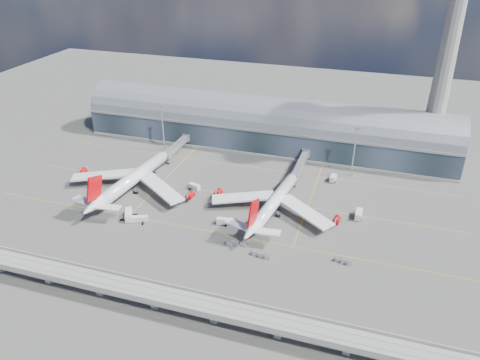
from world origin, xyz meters
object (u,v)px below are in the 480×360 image
(service_truck_2, at_px, (139,219))
(cargo_train_1, at_px, (261,255))
(airliner_left, at_px, (131,180))
(service_truck_4, at_px, (333,178))
(cargo_train_2, at_px, (343,261))
(airliner_right, at_px, (274,203))
(service_truck_3, at_px, (359,214))
(floodlight_mast_right, at_px, (354,151))
(control_tower, at_px, (446,62))
(floodlight_mast_left, at_px, (163,127))
(service_truck_5, at_px, (194,187))
(service_truck_1, at_px, (223,221))
(cargo_train_0, at_px, (237,243))
(service_truck_0, at_px, (129,215))

(service_truck_2, distance_m, cargo_train_1, 54.67)
(airliner_left, relative_size, service_truck_4, 12.21)
(service_truck_2, height_order, cargo_train_2, service_truck_2)
(airliner_right, bearing_deg, service_truck_3, 18.82)
(floodlight_mast_right, bearing_deg, control_tower, 38.66)
(control_tower, xyz_separation_m, floodlight_mast_left, (-135.00, -28.00, -38.00))
(control_tower, relative_size, cargo_train_1, 13.46)
(cargo_train_2, bearing_deg, control_tower, -30.16)
(service_truck_5, xyz_separation_m, cargo_train_2, (71.91, -33.85, -0.63))
(floodlight_mast_left, xyz_separation_m, cargo_train_1, (75.21, -74.70, -12.76))
(service_truck_1, relative_size, service_truck_2, 0.69)
(cargo_train_0, relative_size, cargo_train_2, 1.26)
(service_truck_3, relative_size, service_truck_4, 1.24)
(service_truck_0, bearing_deg, cargo_train_0, -32.80)
(service_truck_0, bearing_deg, airliner_right, -6.19)
(cargo_train_1, bearing_deg, cargo_train_0, 60.50)
(service_truck_2, bearing_deg, service_truck_5, -42.00)
(service_truck_0, bearing_deg, service_truck_1, -16.48)
(service_truck_4, bearing_deg, control_tower, 44.65)
(floodlight_mast_left, bearing_deg, cargo_train_0, -47.68)
(service_truck_4, height_order, cargo_train_2, service_truck_4)
(cargo_train_0, height_order, cargo_train_1, cargo_train_0)
(floodlight_mast_left, height_order, service_truck_5, floodlight_mast_left)
(floodlight_mast_right, relative_size, service_truck_0, 3.10)
(floodlight_mast_right, distance_m, cargo_train_2, 70.50)
(airliner_right, height_order, cargo_train_0, airliner_right)
(floodlight_mast_left, height_order, airliner_right, floodlight_mast_left)
(service_truck_2, height_order, cargo_train_0, service_truck_2)
(airliner_right, xyz_separation_m, service_truck_2, (-51.02, -23.25, -3.50))
(airliner_right, height_order, service_truck_4, airliner_right)
(service_truck_3, bearing_deg, service_truck_1, -155.12)
(service_truck_0, distance_m, service_truck_2, 5.37)
(service_truck_0, height_order, service_truck_2, service_truck_0)
(service_truck_3, bearing_deg, floodlight_mast_left, 163.17)
(service_truck_4, relative_size, cargo_train_2, 0.80)
(service_truck_1, bearing_deg, floodlight_mast_left, 33.44)
(service_truck_2, relative_size, cargo_train_0, 0.89)
(floodlight_mast_left, height_order, floodlight_mast_right, same)
(floodlight_mast_left, relative_size, airliner_right, 0.44)
(floodlight_mast_right, bearing_deg, service_truck_3, -79.58)
(airliner_left, relative_size, service_truck_0, 7.85)
(airliner_right, xyz_separation_m, service_truck_5, (-39.69, 8.87, -3.47))
(airliner_left, height_order, cargo_train_1, airliner_left)
(airliner_right, distance_m, service_truck_0, 60.60)
(airliner_right, xyz_separation_m, service_truck_1, (-17.56, -14.52, -3.45))
(floodlight_mast_right, relative_size, service_truck_1, 5.02)
(service_truck_4, relative_size, cargo_train_0, 0.64)
(service_truck_3, distance_m, cargo_train_2, 32.39)
(service_truck_1, height_order, cargo_train_2, service_truck_1)
(floodlight_mast_right, xyz_separation_m, service_truck_2, (-78.97, -67.45, -12.28))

